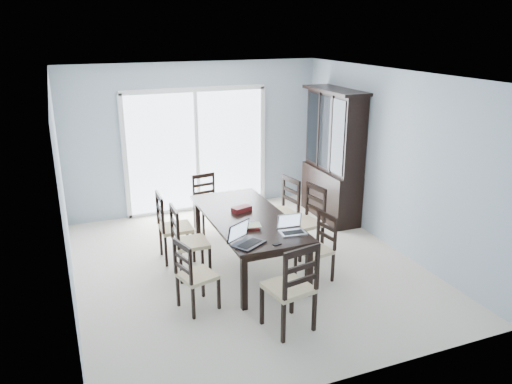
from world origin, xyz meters
TOP-DOWN VIEW (x-y plane):
  - floor at (0.00, 0.00)m, footprint 5.00×5.00m
  - ceiling at (0.00, 0.00)m, footprint 5.00×5.00m
  - back_wall at (0.00, 2.50)m, footprint 4.50×0.02m
  - wall_left at (-2.25, 0.00)m, footprint 0.02×5.00m
  - wall_right at (2.25, 0.00)m, footprint 0.02×5.00m
  - balcony at (0.00, 3.50)m, footprint 4.50×2.00m
  - railing at (0.00, 4.50)m, footprint 4.50×0.06m
  - dining_table at (0.00, 0.00)m, footprint 1.00×2.20m
  - china_hutch at (2.02, 1.25)m, footprint 0.50×1.38m
  - sliding_door at (0.00, 2.48)m, footprint 2.52×0.05m
  - chair_left_near at (-0.99, -0.79)m, footprint 0.49×0.48m
  - chair_left_mid at (-0.86, 0.06)m, footprint 0.44×0.43m
  - chair_left_far at (-0.93, 0.62)m, footprint 0.45×0.44m
  - chair_right_near at (0.77, -0.64)m, footprint 0.45×0.44m
  - chair_right_mid at (1.00, 0.11)m, footprint 0.52×0.51m
  - chair_right_far at (0.85, 0.62)m, footprint 0.52×0.51m
  - chair_end_near at (-0.09, -1.63)m, footprint 0.53×0.54m
  - chair_end_far at (-0.12, 1.55)m, footprint 0.44×0.45m
  - laptop_dark at (-0.31, -0.86)m, footprint 0.45×0.41m
  - laptop_silver at (0.32, -0.75)m, footprint 0.34×0.25m
  - book_stack at (-0.10, -0.40)m, footprint 0.28×0.23m
  - cell_phone at (0.00, -0.98)m, footprint 0.11×0.07m
  - game_box at (-0.01, 0.19)m, footprint 0.30×0.21m
  - hot_tub at (-0.87, 3.49)m, footprint 1.71×1.53m

SIDE VIEW (x-z plane):
  - balcony at x=0.00m, z-range -0.10..0.00m
  - floor at x=0.00m, z-range 0.00..0.00m
  - hot_tub at x=-0.87m, z-range 0.00..0.88m
  - chair_right_near at x=0.77m, z-range 0.03..1.05m
  - chair_left_near at x=-0.99m, z-range 0.03..1.05m
  - chair_end_far at x=-0.12m, z-range 0.03..1.07m
  - railing at x=0.00m, z-range 0.00..1.10m
  - chair_left_mid at x=-0.86m, z-range 0.03..1.16m
  - chair_right_far at x=0.85m, z-range 0.03..1.18m
  - chair_left_far at x=-0.93m, z-range 0.03..1.18m
  - chair_right_mid at x=1.00m, z-range 0.03..1.20m
  - chair_end_near at x=-0.09m, z-range 0.04..1.24m
  - dining_table at x=0.00m, z-range 0.30..1.05m
  - cell_phone at x=0.00m, z-range 0.75..0.76m
  - book_stack at x=-0.10m, z-range 0.75..0.79m
  - game_box at x=-0.01m, z-range 0.75..0.82m
  - laptop_silver at x=0.32m, z-range 0.69..0.91m
  - laptop_dark at x=-0.31m, z-range 0.69..0.94m
  - china_hutch at x=2.02m, z-range -0.03..2.17m
  - sliding_door at x=0.00m, z-range 0.00..2.18m
  - back_wall at x=0.00m, z-range 0.00..2.60m
  - wall_left at x=-2.25m, z-range 0.00..2.60m
  - wall_right at x=2.25m, z-range 0.00..2.60m
  - ceiling at x=0.00m, z-range 2.60..2.60m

